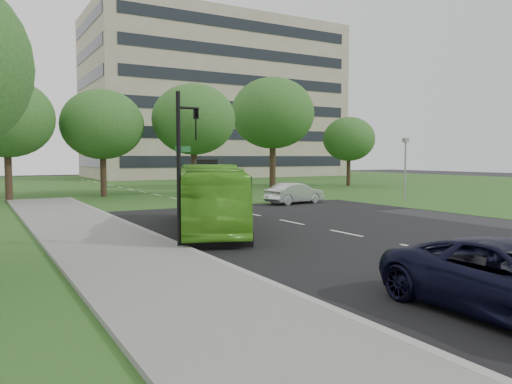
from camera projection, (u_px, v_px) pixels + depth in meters
ground at (381, 241)px, 18.63m from camera, size 160.00×160.00×0.00m
street_surfaces at (166, 198)px, 38.17m from camera, size 120.00×120.00×0.15m
office_building at (215, 100)px, 82.32m from camera, size 40.10×20.10×25.00m
tree_park_a at (6, 118)px, 34.49m from camera, size 6.45×6.45×8.56m
tree_park_b at (102, 125)px, 38.82m from camera, size 6.40×6.40×8.39m
tree_park_c at (194, 120)px, 41.45m from camera, size 6.93×6.93×9.20m
tree_park_d at (273, 113)px, 50.20m from camera, size 8.41×8.41×11.13m
tree_park_e at (349, 139)px, 53.89m from camera, size 5.60×5.60×7.46m
bus at (208, 197)px, 21.39m from camera, size 5.76×10.31×2.82m
sedan at (295, 193)px, 33.43m from camera, size 4.46×2.20×1.41m
traffic_light at (183, 157)px, 16.68m from camera, size 0.85×0.23×5.29m
camera_pole at (405, 160)px, 35.60m from camera, size 0.44×0.40×4.49m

